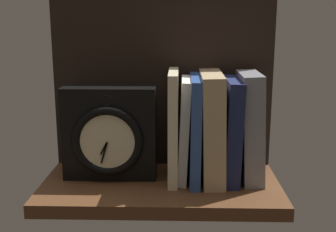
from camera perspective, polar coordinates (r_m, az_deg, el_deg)
name	(u,v)px	position (r cm, az deg, el deg)	size (l,w,h in cm)	color
ground_plane	(161,187)	(87.00, -0.95, -9.37)	(46.44, 23.61, 2.50)	#4C2D19
back_panel	(163,81)	(92.60, -0.70, 4.67)	(46.44, 1.20, 36.85)	black
book_cream_twain	(173,126)	(85.65, 0.70, -1.26)	(1.85, 14.41, 21.53)	beige
book_white_catcher	(184,129)	(85.83, 2.11, -1.74)	(1.76, 12.08, 20.07)	silver
book_blue_modern	(195,128)	(85.83, 3.55, -1.62)	(1.96, 15.91, 20.45)	#2D4C8E
book_tan_shortstories	(212,127)	(85.93, 5.77, -1.41)	(4.12, 15.93, 21.16)	tan
book_navy_bierce	(231,130)	(86.43, 8.28, -1.77)	(2.88, 14.10, 20.05)	#192147
book_gray_chess	(250,127)	(86.80, 10.71, -1.40)	(3.88, 12.25, 21.23)	gray
framed_clock	(110,134)	(87.02, -7.65, -2.30)	(18.40, 7.64, 18.40)	black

